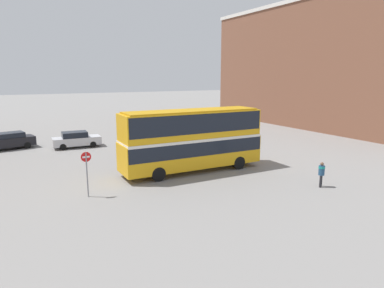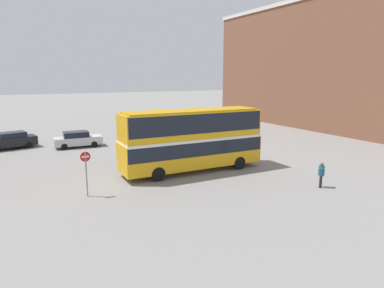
{
  "view_description": "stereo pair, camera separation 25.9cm",
  "coord_description": "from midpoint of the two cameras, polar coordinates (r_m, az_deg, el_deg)",
  "views": [
    {
      "loc": [
        -10.1,
        -21.78,
        6.91
      ],
      "look_at": [
        1.48,
        -0.36,
        2.03
      ],
      "focal_mm": 32.0,
      "sensor_mm": 36.0,
      "label": 1
    },
    {
      "loc": [
        -9.87,
        -21.9,
        6.91
      ],
      "look_at": [
        1.48,
        -0.36,
        2.03
      ],
      "focal_mm": 32.0,
      "sensor_mm": 36.0,
      "label": 2
    }
  ],
  "objects": [
    {
      "name": "ground_plane",
      "position": [
        24.99,
        -3.1,
        -4.73
      ],
      "size": [
        240.0,
        240.0,
        0.0
      ],
      "primitive_type": "plane",
      "color": "gray"
    },
    {
      "name": "pedestrian_foreground",
      "position": [
        22.94,
        21.06,
        -4.42
      ],
      "size": [
        0.55,
        0.55,
        1.6
      ],
      "rotation": [
        0.0,
        0.0,
        2.17
      ],
      "color": "#232328",
      "rests_on": "ground_plane"
    },
    {
      "name": "no_entry_sign",
      "position": [
        20.51,
        -16.91,
        -3.73
      ],
      "size": [
        0.58,
        0.08,
        2.66
      ],
      "color": "gray",
      "rests_on": "ground_plane"
    },
    {
      "name": "parked_car_kerb_near",
      "position": [
        44.5,
        3.33,
        3.43
      ],
      "size": [
        4.18,
        2.05,
        1.61
      ],
      "rotation": [
        0.0,
        0.0,
        0.07
      ],
      "color": "maroon",
      "rests_on": "ground_plane"
    },
    {
      "name": "building_row_right",
      "position": [
        50.54,
        21.73,
        12.16
      ],
      "size": [
        9.67,
        37.12,
        16.63
      ],
      "color": "brown",
      "rests_on": "ground_plane"
    },
    {
      "name": "parked_car_side_street",
      "position": [
        37.05,
        -27.77,
        0.54
      ],
      "size": [
        4.77,
        2.74,
        1.59
      ],
      "rotation": [
        0.0,
        0.0,
        3.37
      ],
      "color": "black",
      "rests_on": "ground_plane"
    },
    {
      "name": "parked_car_kerb_far",
      "position": [
        35.31,
        -18.32,
        0.76
      ],
      "size": [
        4.53,
        1.96,
        1.55
      ],
      "rotation": [
        0.0,
        0.0,
        -0.04
      ],
      "color": "silver",
      "rests_on": "ground_plane"
    },
    {
      "name": "double_decker_bus",
      "position": [
        24.73,
        0.3,
        1.25
      ],
      "size": [
        10.52,
        2.72,
        4.51
      ],
      "rotation": [
        0.0,
        0.0,
        -0.01
      ],
      "color": "gold",
      "rests_on": "ground_plane"
    }
  ]
}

